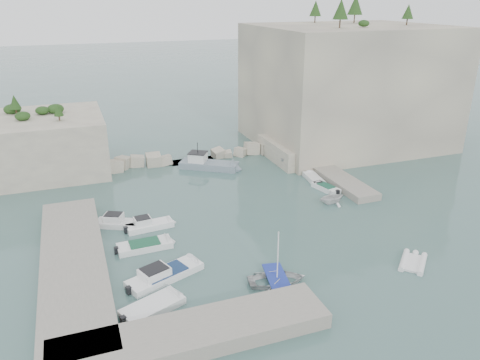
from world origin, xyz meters
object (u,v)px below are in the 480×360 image
object	(u,v)px
work_boat	(209,168)
motorboat_b	(150,228)
motorboat_d	(165,278)
motorboat_e	(153,310)
inflatable_dinghy	(413,264)
tender_east_b	(326,190)
motorboat_c	(145,248)
tender_east_c	(314,181)
tender_east_a	(331,203)
tender_east_d	(300,169)
motorboat_a	(122,226)
rowboat	(277,283)

from	to	relation	value
work_boat	motorboat_b	bearing A→B (deg)	-92.58
motorboat_d	motorboat_e	bearing A→B (deg)	-136.01
motorboat_e	inflatable_dinghy	bearing A→B (deg)	-26.10
motorboat_e	tender_east_b	xyz separation A→B (m)	(22.75, 15.13, 0.00)
motorboat_b	motorboat_d	world-z (taller)	same
motorboat_c	tender_east_c	bearing A→B (deg)	20.93
tender_east_a	inflatable_dinghy	bearing A→B (deg)	176.10
tender_east_b	tender_east_d	xyz separation A→B (m)	(0.41, 7.29, 0.00)
motorboat_e	tender_east_b	world-z (taller)	same
tender_east_d	work_boat	size ratio (longest dim) A/B	0.61
motorboat_a	tender_east_a	xyz separation A→B (m)	(21.95, -2.23, 0.00)
tender_east_b	motorboat_d	bearing A→B (deg)	104.73
motorboat_e	tender_east_c	world-z (taller)	same
motorboat_a	motorboat_b	bearing A→B (deg)	-1.45
motorboat_c	inflatable_dinghy	xyz separation A→B (m)	(20.56, -10.35, 0.00)
motorboat_a	tender_east_a	size ratio (longest dim) A/B	1.79
motorboat_b	motorboat_c	bearing A→B (deg)	-112.29
motorboat_a	motorboat_d	bearing A→B (deg)	-51.50
rowboat	motorboat_c	bearing A→B (deg)	54.52
motorboat_c	tender_east_b	xyz separation A→B (m)	(21.80, 6.17, 0.00)
tender_east_a	tender_east_d	xyz separation A→B (m)	(1.65, 10.65, 0.00)
rowboat	tender_east_a	xyz separation A→B (m)	(11.81, 11.78, 0.00)
motorboat_c	tender_east_b	size ratio (longest dim) A/B	1.33
rowboat	motorboat_b	bearing A→B (deg)	41.32
motorboat_b	motorboat_d	distance (m)	8.96
motorboat_e	tender_east_c	bearing A→B (deg)	16.11
motorboat_c	tender_east_b	bearing A→B (deg)	13.89
tender_east_b	tender_east_c	bearing A→B (deg)	-15.41
rowboat	inflatable_dinghy	xyz separation A→B (m)	(11.81, -1.37, 0.00)
tender_east_d	work_boat	bearing A→B (deg)	91.12
rowboat	tender_east_b	size ratio (longest dim) A/B	1.16
motorboat_a	motorboat_e	xyz separation A→B (m)	(0.44, -14.01, 0.00)
motorboat_a	motorboat_d	xyz separation A→B (m)	(2.12, -10.29, 0.00)
inflatable_dinghy	work_boat	bearing A→B (deg)	64.53
tender_east_d	rowboat	bearing A→B (deg)	171.95
tender_east_a	motorboat_e	bearing A→B (deg)	114.80
tender_east_a	tender_east_d	bearing A→B (deg)	-12.69
motorboat_d	tender_east_b	distance (m)	23.96
rowboat	tender_east_b	bearing A→B (deg)	-30.53
motorboat_c	rowboat	size ratio (longest dim) A/B	1.14
tender_east_a	work_boat	size ratio (longest dim) A/B	0.38
motorboat_d	work_boat	size ratio (longest dim) A/B	0.83
motorboat_d	tender_east_b	world-z (taller)	motorboat_d
rowboat	work_boat	size ratio (longest dim) A/B	0.55
motorboat_e	tender_east_b	distance (m)	27.32
motorboat_c	tender_east_a	xyz separation A→B (m)	(20.56, 2.81, 0.00)
motorboat_e	inflatable_dinghy	distance (m)	21.55
tender_east_c	tender_east_a	bearing A→B (deg)	175.07
motorboat_a	tender_east_d	size ratio (longest dim) A/B	1.09
motorboat_e	work_boat	world-z (taller)	work_boat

